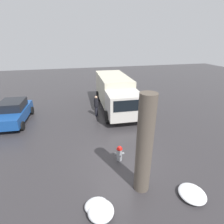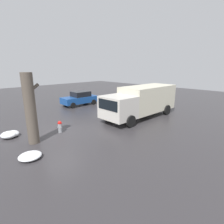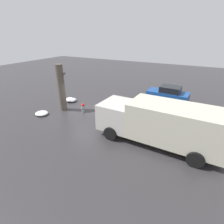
{
  "view_description": "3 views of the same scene",
  "coord_description": "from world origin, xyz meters",
  "px_view_note": "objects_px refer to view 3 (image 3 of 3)",
  "views": [
    {
      "loc": [
        -6.88,
        2.05,
        5.67
      ],
      "look_at": [
        3.83,
        -0.55,
        0.99
      ],
      "focal_mm": 28.0,
      "sensor_mm": 36.0,
      "label": 1
    },
    {
      "loc": [
        -5.38,
        -10.31,
        4.36
      ],
      "look_at": [
        3.5,
        -1.46,
        1.05
      ],
      "focal_mm": 28.0,
      "sensor_mm": 36.0,
      "label": 2
    },
    {
      "loc": [
        8.79,
        -11.19,
        6.38
      ],
      "look_at": [
        3.21,
        -0.68,
        0.96
      ],
      "focal_mm": 28.0,
      "sensor_mm": 36.0,
      "label": 3
    }
  ],
  "objects_px": {
    "delivery_truck": "(161,122)",
    "parked_car": "(168,94)",
    "pedestrian": "(148,115)",
    "tree_trunk": "(61,88)",
    "fire_hydrant": "(83,108)"
  },
  "relations": [
    {
      "from": "tree_trunk",
      "to": "parked_car",
      "type": "relative_size",
      "value": 0.99
    },
    {
      "from": "fire_hydrant",
      "to": "tree_trunk",
      "type": "relative_size",
      "value": 0.2
    },
    {
      "from": "fire_hydrant",
      "to": "delivery_truck",
      "type": "xyz_separation_m",
      "value": [
        7.02,
        -1.6,
        1.06
      ]
    },
    {
      "from": "pedestrian",
      "to": "parked_car",
      "type": "height_order",
      "value": "pedestrian"
    },
    {
      "from": "delivery_truck",
      "to": "pedestrian",
      "type": "distance_m",
      "value": 2.36
    },
    {
      "from": "fire_hydrant",
      "to": "parked_car",
      "type": "relative_size",
      "value": 0.2
    },
    {
      "from": "pedestrian",
      "to": "delivery_truck",
      "type": "bearing_deg",
      "value": 76.56
    },
    {
      "from": "delivery_truck",
      "to": "parked_car",
      "type": "height_order",
      "value": "delivery_truck"
    },
    {
      "from": "fire_hydrant",
      "to": "parked_car",
      "type": "bearing_deg",
      "value": -122.58
    },
    {
      "from": "pedestrian",
      "to": "tree_trunk",
      "type": "bearing_deg",
      "value": -44.51
    },
    {
      "from": "parked_car",
      "to": "fire_hydrant",
      "type": "bearing_deg",
      "value": 139.51
    },
    {
      "from": "delivery_truck",
      "to": "parked_car",
      "type": "bearing_deg",
      "value": 9.68
    },
    {
      "from": "pedestrian",
      "to": "parked_car",
      "type": "xyz_separation_m",
      "value": [
        0.29,
        5.97,
        -0.1
      ]
    },
    {
      "from": "delivery_truck",
      "to": "pedestrian",
      "type": "xyz_separation_m",
      "value": [
        -1.34,
        1.85,
        -0.58
      ]
    },
    {
      "from": "parked_car",
      "to": "tree_trunk",
      "type": "bearing_deg",
      "value": 133.38
    }
  ]
}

